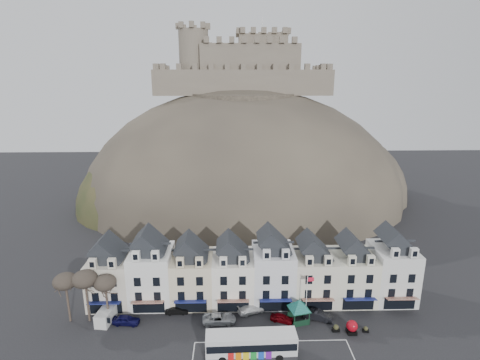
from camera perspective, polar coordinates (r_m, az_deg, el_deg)
name	(u,v)px	position (r m, az deg, el deg)	size (l,w,h in m)	color
coach_bay_markings	(274,360)	(56.33, 5.16, -25.66)	(22.00, 7.50, 0.01)	silver
townhouse_terrace	(254,271)	(65.19, 2.12, -13.66)	(54.40, 9.35, 11.80)	beige
castle_hill	(247,201)	(115.98, 1.04, -3.15)	(100.00, 76.00, 68.00)	#342F28
castle	(244,66)	(116.97, 0.61, 16.96)	(50.20, 22.20, 22.00)	#675C4F
tree_left_far	(65,282)	(64.72, -25.10, -13.86)	(3.61, 3.61, 8.24)	#322920
tree_left_mid	(85,279)	(63.44, -22.58, -13.82)	(3.78, 3.78, 8.64)	#322920
tree_left_near	(105,283)	(62.78, -19.88, -14.57)	(3.43, 3.43, 7.84)	#322920
bus	(251,343)	(55.64, 1.71, -23.61)	(12.43, 3.22, 3.49)	#262628
bus_shelter	(299,305)	(61.68, 8.99, -18.26)	(5.84, 5.84, 3.81)	black
red_buoy	(352,327)	(62.08, 16.68, -20.65)	(1.68, 1.68, 2.08)	black
flagpole	(307,295)	(61.58, 10.19, -16.86)	(1.10, 0.13, 7.58)	silver
white_van	(107,315)	(65.66, -19.65, -18.76)	(2.59, 4.81, 2.09)	silver
planter_west	(336,328)	(62.11, 14.40, -21.04)	(1.16, 0.79, 1.13)	black
planter_east	(366,329)	(63.24, 18.60, -20.78)	(0.98, 0.65, 0.92)	black
car_navy	(126,320)	(64.19, -16.97, -19.73)	(1.69, 4.19, 1.43)	#0C0B3B
car_black	(177,310)	(64.79, -9.60, -18.97)	(1.29, 3.69, 1.22)	black
car_silver	(219,318)	(62.10, -3.19, -20.32)	(2.41, 5.14, 1.45)	#B2B6BB
car_white	(252,309)	(64.23, 1.79, -19.01)	(1.87, 4.61, 1.34)	white
car_maroon	(282,318)	(62.62, 6.41, -20.18)	(1.45, 3.61, 1.23)	#60050B
car_charcoal	(318,315)	(63.84, 11.84, -19.53)	(1.57, 4.50, 1.48)	black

